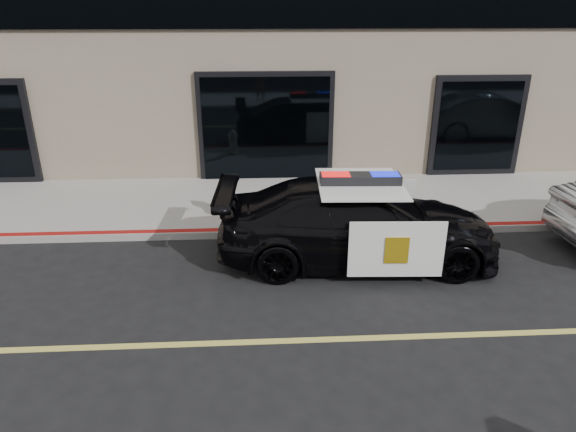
{
  "coord_description": "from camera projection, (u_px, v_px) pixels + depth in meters",
  "views": [
    {
      "loc": [
        -1.16,
        -6.0,
        4.42
      ],
      "look_at": [
        -0.7,
        2.2,
        1.0
      ],
      "focal_mm": 32.0,
      "sensor_mm": 36.0,
      "label": 1
    }
  ],
  "objects": [
    {
      "name": "sidewalk_n",
      "position": [
        310.0,
        202.0,
        12.1
      ],
      "size": [
        60.0,
        3.5,
        0.15
      ],
      "primitive_type": "cube",
      "color": "gray",
      "rests_on": "ground"
    },
    {
      "name": "ground",
      "position": [
        346.0,
        339.0,
        7.29
      ],
      "size": [
        120.0,
        120.0,
        0.0
      ],
      "primitive_type": "plane",
      "color": "black",
      "rests_on": "ground"
    },
    {
      "name": "police_car",
      "position": [
        358.0,
        222.0,
        9.29
      ],
      "size": [
        2.59,
        5.26,
        1.66
      ],
      "color": "black",
      "rests_on": "ground"
    },
    {
      "name": "fire_hydrant",
      "position": [
        223.0,
        200.0,
        11.05
      ],
      "size": [
        0.34,
        0.47,
        0.75
      ],
      "color": "beige",
      "rests_on": "sidewalk_n"
    }
  ]
}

